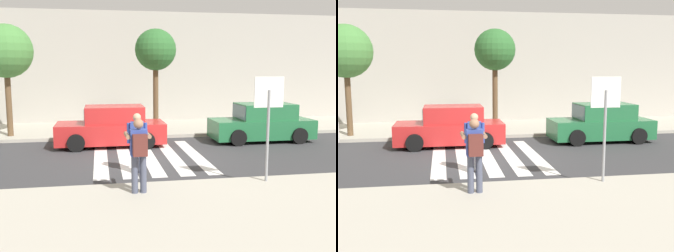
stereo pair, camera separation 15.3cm
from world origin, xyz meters
TOP-DOWN VIEW (x-y plane):
  - ground_plane at (0.00, 0.00)m, footprint 120.00×120.00m
  - sidewalk_near at (0.00, -6.20)m, footprint 60.00×6.00m
  - sidewalk_far at (0.00, 6.00)m, footprint 60.00×4.80m
  - building_facade_far at (0.00, 10.40)m, footprint 56.00×4.00m
  - crosswalk_stripe_0 at (-1.60, 0.20)m, footprint 0.44×5.20m
  - crosswalk_stripe_1 at (-0.80, 0.20)m, footprint 0.44×5.20m
  - crosswalk_stripe_2 at (0.00, 0.20)m, footprint 0.44×5.20m
  - crosswalk_stripe_3 at (0.80, 0.20)m, footprint 0.44×5.20m
  - crosswalk_stripe_4 at (1.60, 0.20)m, footprint 0.44×5.20m
  - stop_sign at (2.54, -3.61)m, footprint 0.76×0.08m
  - photographer_with_backpack at (-0.74, -4.04)m, footprint 0.60×0.85m
  - pedestrian_crossing at (-0.57, -1.77)m, footprint 0.58×0.28m
  - parked_car_red at (-1.15, 2.30)m, footprint 4.10×1.92m
  - parked_car_green at (4.95, 2.30)m, footprint 4.10×1.92m
  - street_tree_west at (-5.33, 4.50)m, footprint 2.20×2.20m
  - street_tree_center at (0.92, 4.81)m, footprint 1.84×1.84m

SIDE VIEW (x-z plane):
  - ground_plane at x=0.00m, z-range 0.00..0.00m
  - crosswalk_stripe_0 at x=-1.60m, z-range 0.00..0.01m
  - crosswalk_stripe_1 at x=-0.80m, z-range 0.00..0.01m
  - crosswalk_stripe_2 at x=0.00m, z-range 0.00..0.01m
  - crosswalk_stripe_3 at x=0.80m, z-range 0.00..0.01m
  - crosswalk_stripe_4 at x=1.60m, z-range 0.00..0.01m
  - sidewalk_near at x=0.00m, z-range 0.00..0.14m
  - sidewalk_far at x=0.00m, z-range 0.00..0.14m
  - parked_car_red at x=-1.15m, z-range -0.05..1.50m
  - parked_car_green at x=4.95m, z-range -0.05..1.50m
  - pedestrian_crossing at x=-0.57m, z-range 0.11..1.84m
  - photographer_with_backpack at x=-0.74m, z-range 0.31..2.03m
  - stop_sign at x=2.54m, z-range 0.75..3.39m
  - building_facade_far at x=0.00m, z-range 0.00..5.93m
  - street_tree_west at x=-5.33m, z-range 1.32..5.95m
  - street_tree_center at x=0.92m, z-range 1.44..6.01m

